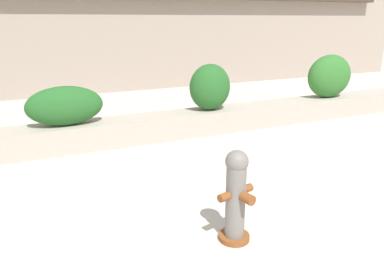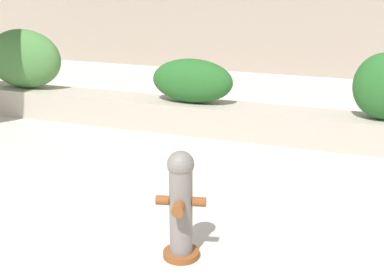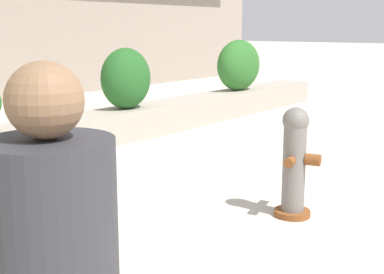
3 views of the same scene
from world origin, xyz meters
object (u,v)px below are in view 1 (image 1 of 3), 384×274
Objects in this scene: hedge_bush_3 at (210,87)px; hedge_bush_2 at (65,106)px; hedge_bush_4 at (329,76)px; fire_hydrant at (236,196)px.

hedge_bush_2 is at bearing 180.00° from hedge_bush_3.
hedge_bush_4 reaches higher than hedge_bush_3.
hedge_bush_2 is 4.19m from fire_hydrant.
hedge_bush_3 reaches higher than fire_hydrant.
hedge_bush_3 is at bearing 0.00° from hedge_bush_2.
hedge_bush_3 is 3.37m from hedge_bush_4.
fire_hydrant is at bearing -71.51° from hedge_bush_2.
hedge_bush_4 reaches higher than fire_hydrant.
fire_hydrant is at bearing -113.09° from hedge_bush_3.
hedge_bush_4 is at bearing 0.00° from hedge_bush_2.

